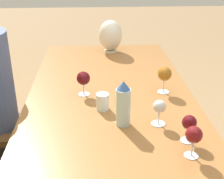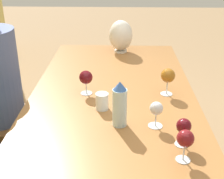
{
  "view_description": "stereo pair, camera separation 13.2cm",
  "coord_description": "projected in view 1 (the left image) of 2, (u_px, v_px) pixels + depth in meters",
  "views": [
    {
      "loc": [
        -1.46,
        0.09,
        1.52
      ],
      "look_at": [
        0.03,
        0.0,
        0.82
      ],
      "focal_mm": 50.0,
      "sensor_mm": 36.0,
      "label": 1
    },
    {
      "loc": [
        -1.47,
        -0.05,
        1.52
      ],
      "look_at": [
        0.03,
        0.0,
        0.82
      ],
      "focal_mm": 50.0,
      "sensor_mm": 36.0,
      "label": 2
    }
  ],
  "objects": [
    {
      "name": "water_tumbler",
      "position": [
        103.0,
        102.0,
        1.65
      ],
      "size": [
        0.07,
        0.07,
        0.09
      ],
      "color": "silver",
      "rests_on": "dining_table"
    },
    {
      "name": "wine_glass_4",
      "position": [
        165.0,
        74.0,
        1.81
      ],
      "size": [
        0.08,
        0.08,
        0.16
      ],
      "color": "silver",
      "rests_on": "dining_table"
    },
    {
      "name": "vase",
      "position": [
        110.0,
        36.0,
        2.5
      ],
      "size": [
        0.19,
        0.19,
        0.26
      ],
      "color": "silver",
      "rests_on": "dining_table"
    },
    {
      "name": "wine_glass_5",
      "position": [
        189.0,
        123.0,
        1.36
      ],
      "size": [
        0.07,
        0.07,
        0.13
      ],
      "color": "silver",
      "rests_on": "dining_table"
    },
    {
      "name": "dining_table",
      "position": [
        112.0,
        120.0,
        1.7
      ],
      "size": [
        2.31,
        0.96,
        0.72
      ],
      "color": "#936033",
      "rests_on": "ground_plane"
    },
    {
      "name": "water_bottle",
      "position": [
        123.0,
        104.0,
        1.48
      ],
      "size": [
        0.07,
        0.07,
        0.23
      ],
      "color": "#ADCCD6",
      "rests_on": "dining_table"
    },
    {
      "name": "wine_glass_2",
      "position": [
        83.0,
        79.0,
        1.79
      ],
      "size": [
        0.08,
        0.08,
        0.14
      ],
      "color": "silver",
      "rests_on": "dining_table"
    },
    {
      "name": "wine_glass_0",
      "position": [
        194.0,
        135.0,
        1.25
      ],
      "size": [
        0.07,
        0.07,
        0.14
      ],
      "color": "silver",
      "rests_on": "dining_table"
    },
    {
      "name": "wine_glass_3",
      "position": [
        159.0,
        107.0,
        1.49
      ],
      "size": [
        0.07,
        0.07,
        0.13
      ],
      "color": "silver",
      "rests_on": "dining_table"
    }
  ]
}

